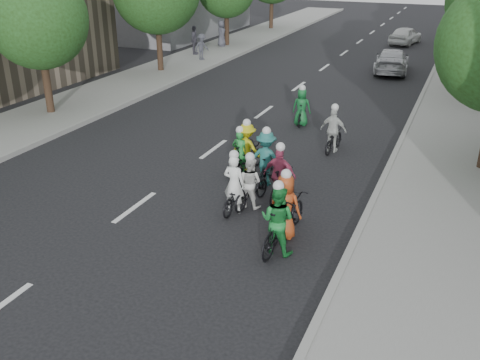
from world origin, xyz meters
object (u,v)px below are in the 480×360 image
Objects in this scene: cyclist_7 at (266,162)px; follow_car_trail at (406,35)px; cyclist_2 at (247,153)px; cyclist_8 at (333,135)px; cyclist_5 at (241,156)px; cyclist_0 at (235,191)px; cyclist_3 at (280,180)px; follow_car_lead at (392,61)px; cyclist_4 at (286,212)px; spectator_2 at (221,33)px; cyclist_1 at (278,224)px; cyclist_6 at (251,187)px; cyclist_9 at (302,110)px; spectator_1 at (194,40)px; spectator_0 at (202,47)px.

cyclist_7 reaches higher than follow_car_trail.
cyclist_8 is (2.05, 2.90, -0.05)m from cyclist_2.
cyclist_0 is at bearing 108.83° from cyclist_5.
follow_car_lead is (0.24, 18.32, 0.00)m from cyclist_3.
cyclist_4 is at bearing 127.54° from cyclist_5.
spectator_2 is at bearing -52.84° from cyclist_2.
cyclist_5 is 22.22m from spectator_2.
cyclist_8 is 0.47× the size of follow_car_trail.
cyclist_1 is 1.05× the size of cyclist_2.
cyclist_2 reaches higher than cyclist_8.
cyclist_1 reaches higher than cyclist_5.
cyclist_6 is 1.08× the size of cyclist_9.
cyclist_9 is at bearing -84.78° from cyclist_0.
cyclist_3 reaches higher than cyclist_6.
follow_car_trail is at bearing -88.73° from cyclist_3.
spectator_1 is (-10.65, 10.98, 0.44)m from cyclist_9.
cyclist_6 is (1.17, -2.04, 0.01)m from cyclist_5.
cyclist_6 is 1.00× the size of spectator_1.
spectator_2 is at bearing 42.42° from follow_car_trail.
follow_car_lead is at bearing -103.90° from spectator_1.
cyclist_0 is 1.40m from cyclist_3.
spectator_1 is at bearing -59.03° from cyclist_5.
cyclist_5 is 0.86× the size of cyclist_7.
spectator_1 is (-12.18, 17.92, 0.40)m from cyclist_3.
cyclist_7 is at bearing -77.40° from cyclist_6.
cyclist_9 is 17.65m from spectator_2.
cyclist_5 is 2.35m from cyclist_6.
cyclist_5 is (-0.15, -0.16, -0.09)m from cyclist_2.
cyclist_2 is 1.03× the size of cyclist_6.
cyclist_8 is at bearing -126.92° from cyclist_5.
cyclist_6 is at bearing 83.49° from cyclist_8.
cyclist_3 is 4.51m from cyclist_8.
cyclist_4 is 1.13× the size of cyclist_6.
spectator_0 reaches higher than follow_car_trail.
follow_car_lead is (1.90, 16.72, 0.00)m from cyclist_2.
follow_car_trail is (-0.54, 9.84, -0.02)m from follow_car_lead.
spectator_1 is at bearing -55.15° from cyclist_3.
cyclist_9 is at bearing -69.35° from cyclist_4.
cyclist_7 reaches higher than cyclist_2.
cyclist_2 is at bearing -134.41° from cyclist_5.
cyclist_4 is 1.28× the size of cyclist_5.
cyclist_6 is 18.94m from follow_car_lead.
spectator_0 is (-10.18, 15.62, 0.21)m from cyclist_7.
spectator_1 is at bearing -47.37° from cyclist_2.
cyclist_6 is at bearing 92.25° from cyclist_7.
cyclist_0 is at bearing 80.59° from follow_car_lead.
spectator_1 reaches higher than cyclist_7.
cyclist_8 reaches higher than follow_car_lead.
cyclist_1 is at bearing 103.71° from follow_car_trail.
cyclist_1 is 1.16× the size of cyclist_9.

